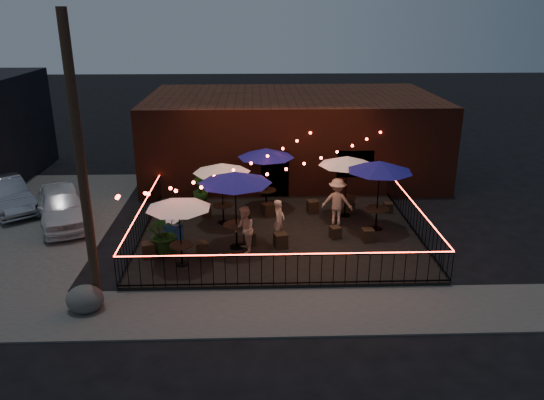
{
  "coord_description": "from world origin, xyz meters",
  "views": [
    {
      "loc": [
        -0.89,
        -16.03,
        7.93
      ],
      "look_at": [
        -0.25,
        2.48,
        1.26
      ],
      "focal_mm": 35.0,
      "sensor_mm": 36.0,
      "label": 1
    }
  ],
  "objects_px": {
    "cafe_table_0": "(178,204)",
    "cooler": "(173,232)",
    "cafe_table_2": "(235,178)",
    "cafe_table_1": "(222,169)",
    "utility_pole": "(82,169)",
    "cafe_table_4": "(380,167)",
    "cafe_table_5": "(347,162)",
    "cafe_table_3": "(266,154)",
    "boulder": "(85,299)"
  },
  "relations": [
    {
      "from": "utility_pole",
      "to": "boulder",
      "type": "distance_m",
      "value": 3.65
    },
    {
      "from": "cafe_table_5",
      "to": "utility_pole",
      "type": "bearing_deg",
      "value": -142.49
    },
    {
      "from": "cafe_table_0",
      "to": "cafe_table_1",
      "type": "bearing_deg",
      "value": 71.9
    },
    {
      "from": "cafe_table_1",
      "to": "utility_pole",
      "type": "bearing_deg",
      "value": -120.35
    },
    {
      "from": "utility_pole",
      "to": "cafe_table_1",
      "type": "height_order",
      "value": "utility_pole"
    },
    {
      "from": "cafe_table_0",
      "to": "cafe_table_5",
      "type": "bearing_deg",
      "value": 34.7
    },
    {
      "from": "cafe_table_1",
      "to": "cooler",
      "type": "height_order",
      "value": "cafe_table_1"
    },
    {
      "from": "utility_pole",
      "to": "cafe_table_1",
      "type": "xyz_separation_m",
      "value": [
        3.29,
        5.62,
        -1.67
      ]
    },
    {
      "from": "cafe_table_2",
      "to": "cafe_table_0",
      "type": "bearing_deg",
      "value": -143.5
    },
    {
      "from": "cafe_table_0",
      "to": "cafe_table_2",
      "type": "relative_size",
      "value": 0.99
    },
    {
      "from": "cafe_table_3",
      "to": "cafe_table_4",
      "type": "bearing_deg",
      "value": -30.62
    },
    {
      "from": "cafe_table_2",
      "to": "cafe_table_5",
      "type": "relative_size",
      "value": 1.11
    },
    {
      "from": "cafe_table_5",
      "to": "cafe_table_3",
      "type": "bearing_deg",
      "value": 162.13
    },
    {
      "from": "utility_pole",
      "to": "boulder",
      "type": "relative_size",
      "value": 8.32
    },
    {
      "from": "cafe_table_5",
      "to": "boulder",
      "type": "height_order",
      "value": "cafe_table_5"
    },
    {
      "from": "cooler",
      "to": "cafe_table_0",
      "type": "bearing_deg",
      "value": -50.45
    },
    {
      "from": "cafe_table_4",
      "to": "cafe_table_0",
      "type": "bearing_deg",
      "value": -158.46
    },
    {
      "from": "utility_pole",
      "to": "cafe_table_3",
      "type": "xyz_separation_m",
      "value": [
        4.98,
        7.22,
        -1.53
      ]
    },
    {
      "from": "cafe_table_0",
      "to": "cafe_table_5",
      "type": "distance_m",
      "value": 7.25
    },
    {
      "from": "cafe_table_2",
      "to": "utility_pole",
      "type": "bearing_deg",
      "value": -138.94
    },
    {
      "from": "cafe_table_4",
      "to": "cooler",
      "type": "bearing_deg",
      "value": -172.68
    },
    {
      "from": "cafe_table_2",
      "to": "cafe_table_3",
      "type": "bearing_deg",
      "value": 73.85
    },
    {
      "from": "cafe_table_5",
      "to": "cooler",
      "type": "xyz_separation_m",
      "value": [
        -6.47,
        -2.35,
        -1.85
      ]
    },
    {
      "from": "cafe_table_5",
      "to": "boulder",
      "type": "xyz_separation_m",
      "value": [
        -8.32,
        -6.62,
        -2.02
      ]
    },
    {
      "from": "cafe_table_3",
      "to": "boulder",
      "type": "height_order",
      "value": "cafe_table_3"
    },
    {
      "from": "boulder",
      "to": "cafe_table_5",
      "type": "bearing_deg",
      "value": 38.52
    },
    {
      "from": "cafe_table_3",
      "to": "cafe_table_5",
      "type": "height_order",
      "value": "cafe_table_3"
    },
    {
      "from": "cafe_table_4",
      "to": "cafe_table_5",
      "type": "xyz_separation_m",
      "value": [
        -0.95,
        1.4,
        -0.17
      ]
    },
    {
      "from": "utility_pole",
      "to": "cooler",
      "type": "xyz_separation_m",
      "value": [
        1.62,
        3.86,
        -3.45
      ]
    },
    {
      "from": "cafe_table_0",
      "to": "cooler",
      "type": "distance_m",
      "value": 2.5
    },
    {
      "from": "cafe_table_3",
      "to": "cafe_table_4",
      "type": "relative_size",
      "value": 0.88
    },
    {
      "from": "cafe_table_0",
      "to": "cooler",
      "type": "bearing_deg",
      "value": 106.22
    },
    {
      "from": "utility_pole",
      "to": "cafe_table_0",
      "type": "xyz_separation_m",
      "value": [
        2.14,
        2.09,
        -1.77
      ]
    },
    {
      "from": "cafe_table_2",
      "to": "cooler",
      "type": "distance_m",
      "value": 3.11
    },
    {
      "from": "cafe_table_3",
      "to": "cafe_table_5",
      "type": "bearing_deg",
      "value": -17.87
    },
    {
      "from": "cafe_table_0",
      "to": "cafe_table_3",
      "type": "relative_size",
      "value": 1.05
    },
    {
      "from": "cafe_table_1",
      "to": "cafe_table_3",
      "type": "distance_m",
      "value": 2.33
    },
    {
      "from": "utility_pole",
      "to": "cafe_table_3",
      "type": "height_order",
      "value": "utility_pole"
    },
    {
      "from": "cafe_table_2",
      "to": "cafe_table_1",
      "type": "bearing_deg",
      "value": 104.34
    },
    {
      "from": "cafe_table_0",
      "to": "cafe_table_3",
      "type": "height_order",
      "value": "cafe_table_3"
    },
    {
      "from": "cafe_table_2",
      "to": "cafe_table_4",
      "type": "bearing_deg",
      "value": 15.61
    },
    {
      "from": "cafe_table_1",
      "to": "cafe_table_4",
      "type": "relative_size",
      "value": 0.83
    },
    {
      "from": "cafe_table_1",
      "to": "cafe_table_5",
      "type": "distance_m",
      "value": 4.84
    },
    {
      "from": "cafe_table_4",
      "to": "cafe_table_1",
      "type": "bearing_deg",
      "value": 172.04
    },
    {
      "from": "cafe_table_3",
      "to": "cafe_table_5",
      "type": "distance_m",
      "value": 3.27
    },
    {
      "from": "cafe_table_1",
      "to": "boulder",
      "type": "height_order",
      "value": "cafe_table_1"
    },
    {
      "from": "cafe_table_3",
      "to": "cafe_table_0",
      "type": "bearing_deg",
      "value": -119.0
    },
    {
      "from": "cafe_table_3",
      "to": "utility_pole",
      "type": "bearing_deg",
      "value": -124.61
    },
    {
      "from": "cafe_table_5",
      "to": "cooler",
      "type": "bearing_deg",
      "value": -160.02
    },
    {
      "from": "utility_pole",
      "to": "cooler",
      "type": "bearing_deg",
      "value": 67.22
    }
  ]
}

